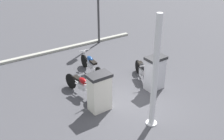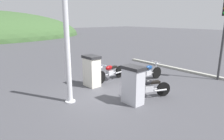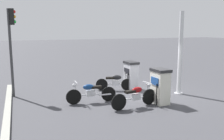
{
  "view_description": "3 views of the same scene",
  "coord_description": "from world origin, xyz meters",
  "px_view_note": "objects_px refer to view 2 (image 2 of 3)",
  "views": [
    {
      "loc": [
        -7.4,
        5.96,
        6.2
      ],
      "look_at": [
        0.91,
        0.25,
        1.0
      ],
      "focal_mm": 45.25,
      "sensor_mm": 36.0,
      "label": 1
    },
    {
      "loc": [
        -5.13,
        -6.26,
        3.16
      ],
      "look_at": [
        0.74,
        0.58,
        0.85
      ],
      "focal_mm": 31.89,
      "sensor_mm": 36.0,
      "label": 2
    },
    {
      "loc": [
        5.93,
        10.02,
        3.16
      ],
      "look_at": [
        1.61,
        -0.36,
        1.27
      ],
      "focal_mm": 39.92,
      "sensor_mm": 36.0,
      "label": 3
    }
  ],
  "objects_px": {
    "motorcycle_far_pump": "(110,72)",
    "motorcycle_near_pump": "(149,88)",
    "fuel_pump_far": "(92,71)",
    "canopy_support_pole": "(68,54)",
    "fuel_pump_near": "(133,85)",
    "roadside_traffic_light": "(224,28)",
    "motorcycle_extra": "(147,72)"
  },
  "relations": [
    {
      "from": "motorcycle_far_pump",
      "to": "motorcycle_near_pump",
      "type": "bearing_deg",
      "value": -96.84
    },
    {
      "from": "fuel_pump_far",
      "to": "motorcycle_far_pump",
      "type": "height_order",
      "value": "fuel_pump_far"
    },
    {
      "from": "fuel_pump_far",
      "to": "motorcycle_near_pump",
      "type": "bearing_deg",
      "value": -72.57
    },
    {
      "from": "canopy_support_pole",
      "to": "motorcycle_far_pump",
      "type": "bearing_deg",
      "value": 20.09
    },
    {
      "from": "fuel_pump_near",
      "to": "canopy_support_pole",
      "type": "xyz_separation_m",
      "value": [
        -1.76,
        1.69,
        1.15
      ]
    },
    {
      "from": "canopy_support_pole",
      "to": "fuel_pump_near",
      "type": "bearing_deg",
      "value": -43.81
    },
    {
      "from": "motorcycle_far_pump",
      "to": "roadside_traffic_light",
      "type": "distance_m",
      "value": 6.15
    },
    {
      "from": "motorcycle_near_pump",
      "to": "roadside_traffic_light",
      "type": "xyz_separation_m",
      "value": [
        4.78,
        -0.77,
        2.29
      ]
    },
    {
      "from": "motorcycle_extra",
      "to": "roadside_traffic_light",
      "type": "xyz_separation_m",
      "value": [
        2.97,
        -2.34,
        2.27
      ]
    },
    {
      "from": "fuel_pump_far",
      "to": "motorcycle_far_pump",
      "type": "distance_m",
      "value": 1.25
    },
    {
      "from": "fuel_pump_near",
      "to": "roadside_traffic_light",
      "type": "relative_size",
      "value": 0.36
    },
    {
      "from": "motorcycle_extra",
      "to": "canopy_support_pole",
      "type": "relative_size",
      "value": 0.55
    },
    {
      "from": "motorcycle_extra",
      "to": "roadside_traffic_light",
      "type": "height_order",
      "value": "roadside_traffic_light"
    },
    {
      "from": "motorcycle_far_pump",
      "to": "roadside_traffic_light",
      "type": "relative_size",
      "value": 0.53
    },
    {
      "from": "motorcycle_extra",
      "to": "canopy_support_pole",
      "type": "distance_m",
      "value": 4.68
    },
    {
      "from": "roadside_traffic_light",
      "to": "canopy_support_pole",
      "type": "xyz_separation_m",
      "value": [
        -7.41,
        2.53,
        -0.84
      ]
    },
    {
      "from": "motorcycle_near_pump",
      "to": "motorcycle_extra",
      "type": "xyz_separation_m",
      "value": [
        1.81,
        1.57,
        0.02
      ]
    },
    {
      "from": "fuel_pump_near",
      "to": "motorcycle_near_pump",
      "type": "height_order",
      "value": "fuel_pump_near"
    },
    {
      "from": "fuel_pump_near",
      "to": "motorcycle_near_pump",
      "type": "distance_m",
      "value": 0.93
    },
    {
      "from": "fuel_pump_far",
      "to": "canopy_support_pole",
      "type": "distance_m",
      "value": 2.34
    },
    {
      "from": "motorcycle_near_pump",
      "to": "fuel_pump_far",
      "type": "bearing_deg",
      "value": 107.43
    },
    {
      "from": "fuel_pump_near",
      "to": "canopy_support_pole",
      "type": "distance_m",
      "value": 2.7
    },
    {
      "from": "motorcycle_near_pump",
      "to": "roadside_traffic_light",
      "type": "relative_size",
      "value": 0.44
    },
    {
      "from": "fuel_pump_near",
      "to": "motorcycle_far_pump",
      "type": "height_order",
      "value": "fuel_pump_near"
    },
    {
      "from": "motorcycle_extra",
      "to": "fuel_pump_far",
      "type": "bearing_deg",
      "value": 155.69
    },
    {
      "from": "motorcycle_near_pump",
      "to": "motorcycle_far_pump",
      "type": "xyz_separation_m",
      "value": [
        0.34,
        2.85,
        0.04
      ]
    },
    {
      "from": "fuel_pump_far",
      "to": "motorcycle_far_pump",
      "type": "xyz_separation_m",
      "value": [
        1.22,
        0.07,
        -0.27
      ]
    },
    {
      "from": "fuel_pump_near",
      "to": "fuel_pump_far",
      "type": "relative_size",
      "value": 0.98
    },
    {
      "from": "motorcycle_extra",
      "to": "canopy_support_pole",
      "type": "xyz_separation_m",
      "value": [
        -4.45,
        0.19,
        1.43
      ]
    },
    {
      "from": "fuel_pump_near",
      "to": "motorcycle_near_pump",
      "type": "relative_size",
      "value": 0.82
    },
    {
      "from": "fuel_pump_near",
      "to": "fuel_pump_far",
      "type": "distance_m",
      "value": 2.71
    },
    {
      "from": "motorcycle_far_pump",
      "to": "fuel_pump_far",
      "type": "bearing_deg",
      "value": -176.76
    }
  ]
}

